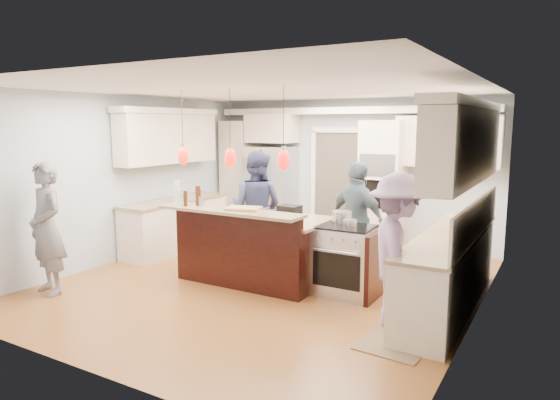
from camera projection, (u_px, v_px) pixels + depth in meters
The scene contains 23 objects.
ground_plane at pixel (268, 283), 7.07m from camera, with size 6.00×6.00×0.00m, color #AC6C2F.
room_shell at pixel (267, 155), 6.80m from camera, with size 5.54×6.04×2.72m.
refrigerator at pixel (271, 192), 9.97m from camera, with size 0.90×0.70×1.80m, color #B7B7BC.
oven_column at pixel (382, 186), 8.81m from camera, with size 0.72×0.69×2.30m.
back_upper_cabinets at pixel (310, 154), 9.55m from camera, with size 5.30×0.61×2.54m.
right_counter_run at pixel (455, 224), 5.96m from camera, with size 0.64×3.10×2.51m.
left_cabinets at pixel (173, 192), 8.81m from camera, with size 0.64×2.30×2.51m.
kitchen_island at pixel (255, 247), 7.19m from camera, with size 2.10×1.46×1.12m.
island_range at pixel (348, 261), 6.56m from camera, with size 0.82×0.71×0.92m.
pendant_lights at pixel (230, 158), 6.49m from camera, with size 1.75×0.15×1.03m.
person_bar_end at pixel (47, 228), 6.55m from camera, with size 0.64×0.42×1.76m, color slate.
person_far_left at pixel (256, 208), 8.03m from camera, with size 0.88×0.69×1.81m, color navy.
person_far_right at pixel (357, 221), 7.17m from camera, with size 1.00×0.42×1.71m, color #485965.
person_range_side at pixel (398, 253), 5.34m from camera, with size 1.12×0.64×1.74m, color #9B7CA7.
floor_rug at pixel (399, 339), 5.21m from camera, with size 0.66×0.96×0.01m, color olive.
water_bottle at pixel (177, 193), 6.88m from camera, with size 0.08×0.08×0.34m, color silver.
beer_bottle_a at pixel (198, 196), 6.89m from camera, with size 0.07×0.07×0.27m, color #431A0C.
beer_bottle_b at pixel (185, 198), 6.83m from camera, with size 0.05×0.05×0.21m, color #431A0C.
beer_bottle_c at pixel (199, 197), 6.90m from camera, with size 0.05×0.05×0.22m, color #431A0C.
drink_can at pixel (201, 202), 6.80m from camera, with size 0.07×0.07×0.14m, color #B7B7BC.
cutting_board at pixel (244, 209), 6.55m from camera, with size 0.44×0.31×0.03m, color tan.
pot_large at pixel (342, 217), 6.73m from camera, with size 0.26×0.26×0.15m, color #B7B7BC.
pot_small at pixel (350, 223), 6.47m from camera, with size 0.18×0.18×0.09m, color #B7B7BC.
Camera 1 is at (3.58, -5.80, 2.23)m, focal length 32.00 mm.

